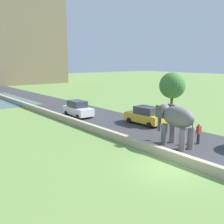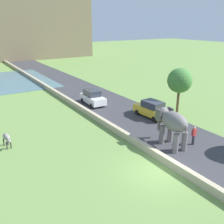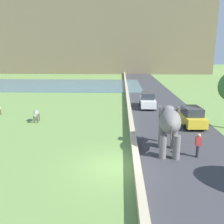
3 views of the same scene
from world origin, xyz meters
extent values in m
plane|color=#6B8E47|center=(0.00, 0.00, 0.00)|extent=(220.00, 220.00, 0.00)
cube|color=#38383D|center=(5.00, 20.00, 0.03)|extent=(7.00, 120.00, 0.06)
cube|color=tan|center=(1.20, 18.00, 0.29)|extent=(0.40, 110.00, 0.58)
ellipsoid|color=slate|center=(3.42, 2.03, 2.24)|extent=(1.69, 2.84, 1.50)
cylinder|color=slate|center=(3.11, 2.95, 0.80)|extent=(0.44, 0.44, 1.60)
cylinder|color=slate|center=(3.94, 2.85, 0.80)|extent=(0.44, 0.44, 1.60)
cylinder|color=slate|center=(2.91, 1.20, 0.80)|extent=(0.44, 0.44, 1.60)
cylinder|color=slate|center=(3.74, 1.11, 0.80)|extent=(0.44, 0.44, 1.60)
ellipsoid|color=slate|center=(3.58, 3.44, 2.42)|extent=(1.09, 1.01, 1.10)
cube|color=#504C4C|center=(2.97, 3.37, 2.46)|extent=(0.20, 0.71, 0.90)
cube|color=#504C4C|center=(4.16, 3.24, 2.46)|extent=(0.20, 0.71, 0.90)
cylinder|color=slate|center=(3.64, 3.91, 1.54)|extent=(0.28, 0.28, 1.50)
cone|color=silver|center=(3.41, 3.86, 1.99)|extent=(0.18, 0.57, 0.17)
cone|color=silver|center=(3.85, 3.81, 1.99)|extent=(0.18, 0.57, 0.17)
cylinder|color=#504C4C|center=(3.28, 0.71, 1.89)|extent=(0.08, 0.08, 0.90)
cylinder|color=#33333D|center=(5.16, 1.42, 0.42)|extent=(0.22, 0.22, 0.85)
cube|color=#B73333|center=(5.16, 1.42, 1.13)|extent=(0.36, 0.22, 0.56)
sphere|color=tan|center=(5.16, 1.42, 1.52)|extent=(0.22, 0.22, 0.22)
cube|color=gold|center=(6.58, 8.32, 0.70)|extent=(1.88, 4.07, 0.80)
cube|color=#2D333D|center=(6.58, 8.12, 1.45)|extent=(1.54, 2.26, 0.70)
cylinder|color=black|center=(5.71, 9.59, 0.30)|extent=(0.21, 0.61, 0.60)
cylinder|color=black|center=(7.32, 9.66, 0.30)|extent=(0.21, 0.61, 0.60)
cylinder|color=black|center=(5.83, 6.99, 0.30)|extent=(0.21, 0.61, 0.60)
cylinder|color=black|center=(7.44, 7.06, 0.30)|extent=(0.21, 0.61, 0.60)
cube|color=white|center=(3.42, 15.47, 0.70)|extent=(1.82, 4.05, 0.80)
cube|color=#2D333D|center=(3.43, 15.67, 1.45)|extent=(1.51, 2.24, 0.70)
cylinder|color=black|center=(4.19, 14.14, 0.30)|extent=(0.20, 0.61, 0.60)
cylinder|color=black|center=(2.58, 14.19, 0.30)|extent=(0.20, 0.61, 0.60)
cylinder|color=black|center=(4.27, 16.74, 0.30)|extent=(0.20, 0.61, 0.60)
cylinder|color=black|center=(2.66, 16.79, 0.30)|extent=(0.20, 0.61, 0.60)
ellipsoid|color=gray|center=(-7.78, 9.17, 0.90)|extent=(0.56, 1.14, 0.50)
cylinder|color=#373533|center=(-7.58, 8.80, 0.33)|extent=(0.10, 0.10, 0.65)
cylinder|color=#373533|center=(-7.89, 8.77, 0.33)|extent=(0.10, 0.10, 0.65)
cylinder|color=#373533|center=(-7.67, 9.57, 0.33)|extent=(0.10, 0.10, 0.65)
cylinder|color=#373533|center=(-7.98, 9.53, 0.33)|extent=(0.10, 0.10, 0.65)
ellipsoid|color=gray|center=(-7.71, 8.54, 0.75)|extent=(0.28, 0.42, 0.26)
cone|color=beige|center=(-7.62, 8.55, 0.92)|extent=(0.04, 0.04, 0.12)
cone|color=beige|center=(-7.80, 8.53, 0.92)|extent=(0.04, 0.04, 0.12)
cylinder|color=#373533|center=(-7.84, 9.70, 0.70)|extent=(0.04, 0.04, 0.45)
cylinder|color=brown|center=(9.82, 7.72, 1.38)|extent=(0.28, 0.28, 2.75)
sphere|color=#427A38|center=(9.82, 7.72, 3.68)|extent=(2.65, 2.65, 2.65)
camera|label=1|loc=(-11.54, -9.22, 6.10)|focal=42.22mm
camera|label=2|loc=(-10.55, -11.01, 9.52)|focal=40.97mm
camera|label=3|loc=(0.26, -13.37, 6.68)|focal=39.72mm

